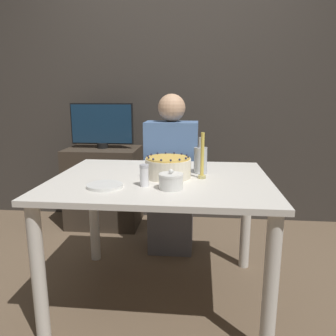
{
  "coord_description": "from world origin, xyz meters",
  "views": [
    {
      "loc": [
        0.22,
        -1.8,
        1.22
      ],
      "look_at": [
        0.04,
        0.01,
        0.81
      ],
      "focal_mm": 35.0,
      "sensor_mm": 36.0,
      "label": 1
    }
  ],
  "objects_px": {
    "sugar_shaker": "(144,175)",
    "bottle": "(200,159)",
    "sugar_bowl": "(171,181)",
    "candle": "(202,160)",
    "person_man_blue_shirt": "(172,184)",
    "tv_monitor": "(102,125)",
    "cake": "(168,167)"
  },
  "relations": [
    {
      "from": "candle",
      "to": "person_man_blue_shirt",
      "type": "distance_m",
      "value": 0.79
    },
    {
      "from": "sugar_bowl",
      "to": "person_man_blue_shirt",
      "type": "xyz_separation_m",
      "value": [
        -0.08,
        0.91,
        -0.26
      ]
    },
    {
      "from": "sugar_bowl",
      "to": "candle",
      "type": "bearing_deg",
      "value": 56.56
    },
    {
      "from": "sugar_bowl",
      "to": "person_man_blue_shirt",
      "type": "bearing_deg",
      "value": 94.9
    },
    {
      "from": "sugar_shaker",
      "to": "candle",
      "type": "height_order",
      "value": "candle"
    },
    {
      "from": "candle",
      "to": "person_man_blue_shirt",
      "type": "relative_size",
      "value": 0.21
    },
    {
      "from": "cake",
      "to": "tv_monitor",
      "type": "bearing_deg",
      "value": 122.9
    },
    {
      "from": "sugar_shaker",
      "to": "candle",
      "type": "distance_m",
      "value": 0.36
    },
    {
      "from": "sugar_bowl",
      "to": "cake",
      "type": "bearing_deg",
      "value": 99.22
    },
    {
      "from": "cake",
      "to": "tv_monitor",
      "type": "distance_m",
      "value": 1.33
    },
    {
      "from": "cake",
      "to": "sugar_bowl",
      "type": "height_order",
      "value": "cake"
    },
    {
      "from": "cake",
      "to": "sugar_shaker",
      "type": "distance_m",
      "value": 0.22
    },
    {
      "from": "cake",
      "to": "bottle",
      "type": "relative_size",
      "value": 1.2
    },
    {
      "from": "bottle",
      "to": "candle",
      "type": "bearing_deg",
      "value": -85.81
    },
    {
      "from": "tv_monitor",
      "to": "person_man_blue_shirt",
      "type": "bearing_deg",
      "value": -32.87
    },
    {
      "from": "sugar_shaker",
      "to": "candle",
      "type": "relative_size",
      "value": 0.44
    },
    {
      "from": "sugar_shaker",
      "to": "bottle",
      "type": "height_order",
      "value": "bottle"
    },
    {
      "from": "sugar_bowl",
      "to": "person_man_blue_shirt",
      "type": "distance_m",
      "value": 0.95
    },
    {
      "from": "cake",
      "to": "sugar_shaker",
      "type": "bearing_deg",
      "value": -117.24
    },
    {
      "from": "sugar_bowl",
      "to": "bottle",
      "type": "height_order",
      "value": "bottle"
    },
    {
      "from": "sugar_bowl",
      "to": "sugar_shaker",
      "type": "height_order",
      "value": "sugar_shaker"
    },
    {
      "from": "sugar_shaker",
      "to": "tv_monitor",
      "type": "xyz_separation_m",
      "value": [
        -0.61,
        1.31,
        0.14
      ]
    },
    {
      "from": "bottle",
      "to": "tv_monitor",
      "type": "height_order",
      "value": "tv_monitor"
    },
    {
      "from": "sugar_shaker",
      "to": "bottle",
      "type": "xyz_separation_m",
      "value": [
        0.29,
        0.32,
        0.02
      ]
    },
    {
      "from": "sugar_shaker",
      "to": "person_man_blue_shirt",
      "type": "relative_size",
      "value": 0.09
    },
    {
      "from": "person_man_blue_shirt",
      "to": "tv_monitor",
      "type": "relative_size",
      "value": 2.13
    },
    {
      "from": "sugar_shaker",
      "to": "person_man_blue_shirt",
      "type": "distance_m",
      "value": 0.92
    },
    {
      "from": "sugar_shaker",
      "to": "bottle",
      "type": "relative_size",
      "value": 0.53
    },
    {
      "from": "person_man_blue_shirt",
      "to": "candle",
      "type": "bearing_deg",
      "value": 108.94
    },
    {
      "from": "bottle",
      "to": "tv_monitor",
      "type": "bearing_deg",
      "value": 132.41
    },
    {
      "from": "candle",
      "to": "bottle",
      "type": "height_order",
      "value": "candle"
    },
    {
      "from": "candle",
      "to": "sugar_bowl",
      "type": "bearing_deg",
      "value": -123.44
    }
  ]
}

